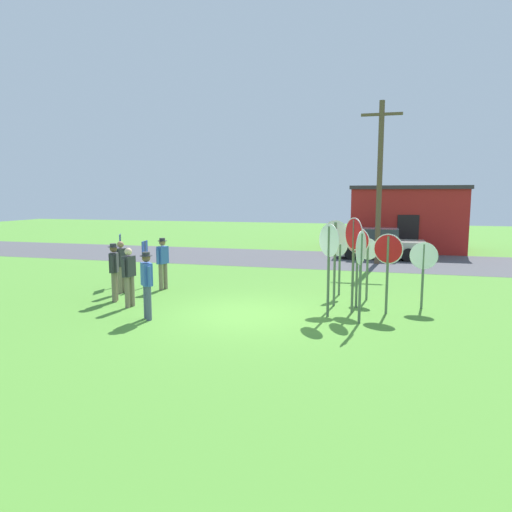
{
  "coord_description": "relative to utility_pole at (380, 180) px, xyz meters",
  "views": [
    {
      "loc": [
        3.4,
        -11.61,
        3.17
      ],
      "look_at": [
        -0.3,
        2.05,
        1.3
      ],
      "focal_mm": 32.68,
      "sensor_mm": 36.0,
      "label": 1
    }
  ],
  "objects": [
    {
      "name": "info_panel_leftmost",
      "position": [
        -7.63,
        -7.75,
        -2.73
      ],
      "size": [
        0.14,
        0.59,
        1.6
      ],
      "color": "#4C4C51",
      "rests_on": "ground"
    },
    {
      "name": "stop_sign_tallest",
      "position": [
        1.32,
        -8.44,
        -2.57
      ],
      "size": [
        0.75,
        0.16,
        1.87
      ],
      "color": "#51664C",
      "rests_on": "ground"
    },
    {
      "name": "person_with_sunhat",
      "position": [
        -7.89,
        -8.86,
        -2.88
      ],
      "size": [
        0.26,
        0.57,
        1.69
      ],
      "color": "#7A6B56",
      "rests_on": "ground"
    },
    {
      "name": "stop_sign_far_back",
      "position": [
        -0.21,
        -7.79,
        -2.57
      ],
      "size": [
        0.6,
        0.26,
        1.88
      ],
      "color": "#51664C",
      "rests_on": "ground"
    },
    {
      "name": "stop_sign_rear_left",
      "position": [
        -1.08,
        -7.31,
        -2.51
      ],
      "size": [
        0.45,
        0.55,
        1.96
      ],
      "color": "#51664C",
      "rests_on": "ground"
    },
    {
      "name": "building_background",
      "position": [
        1.52,
        6.29,
        -2.0
      ],
      "size": [
        6.22,
        4.82,
        3.65
      ],
      "color": "#B2231E",
      "rests_on": "ground"
    },
    {
      "name": "stop_sign_leaning_right",
      "position": [
        -1.12,
        -10.05,
        -2.15
      ],
      "size": [
        0.58,
        0.63,
        2.43
      ],
      "color": "#51664C",
      "rests_on": "ground"
    },
    {
      "name": "info_panel_middle",
      "position": [
        -8.59,
        -7.72,
        -2.59
      ],
      "size": [
        0.31,
        0.54,
        1.8
      ],
      "color": "#4C4C51",
      "rests_on": "ground"
    },
    {
      "name": "person_on_left",
      "position": [
        -6.67,
        -10.46,
        -2.88
      ],
      "size": [
        0.26,
        0.57,
        1.69
      ],
      "color": "#7A6B56",
      "rests_on": "ground"
    },
    {
      "name": "parked_car_on_street",
      "position": [
        0.04,
        1.88,
        -3.14
      ],
      "size": [
        4.3,
        2.03,
        1.51
      ],
      "color": "#B7B2A3",
      "rests_on": "ground"
    },
    {
      "name": "stop_sign_leaning_left",
      "position": [
        -0.46,
        -8.87,
        -2.29
      ],
      "size": [
        0.65,
        0.35,
        2.27
      ],
      "color": "#51664C",
      "rests_on": "ground"
    },
    {
      "name": "street_asphalt",
      "position": [
        -3.23,
        0.75,
        -3.82
      ],
      "size": [
        60.0,
        6.4,
        0.01
      ],
      "primitive_type": "cube",
      "color": "#4C4C51",
      "rests_on": "ground"
    },
    {
      "name": "stop_sign_center_cluster",
      "position": [
        -0.54,
        -9.47,
        -2.04
      ],
      "size": [
        0.5,
        0.73,
        2.57
      ],
      "color": "#51664C",
      "rests_on": "ground"
    },
    {
      "name": "person_in_dark_shirt",
      "position": [
        -5.54,
        -11.52,
        -2.84
      ],
      "size": [
        0.42,
        0.44,
        1.74
      ],
      "color": "#4C5670",
      "rests_on": "ground"
    },
    {
      "name": "person_in_blue",
      "position": [
        -7.46,
        -9.94,
        -2.84
      ],
      "size": [
        0.33,
        0.54,
        1.74
      ],
      "color": "#7A6B56",
      "rests_on": "ground"
    },
    {
      "name": "stop_sign_nearest",
      "position": [
        -0.3,
        -10.49,
        -2.24
      ],
      "size": [
        0.22,
        0.81,
        2.3
      ],
      "color": "#51664C",
      "rests_on": "ground"
    },
    {
      "name": "utility_pole",
      "position": [
        0.0,
        0.0,
        0.0
      ],
      "size": [
        1.8,
        0.24,
        7.3
      ],
      "color": "brown",
      "rests_on": "ground"
    },
    {
      "name": "stop_sign_rear_right",
      "position": [
        -1.09,
        -8.8,
        -2.16
      ],
      "size": [
        0.71,
        0.11,
        2.46
      ],
      "color": "#51664C",
      "rests_on": "ground"
    },
    {
      "name": "ground_plane",
      "position": [
        -3.23,
        -10.4,
        -3.83
      ],
      "size": [
        80.0,
        80.0,
        0.0
      ],
      "primitive_type": "plane",
      "color": "#518E33"
    },
    {
      "name": "person_near_signs",
      "position": [
        -6.87,
        -7.96,
        -2.84
      ],
      "size": [
        0.32,
        0.55,
        1.74
      ],
      "color": "#7A6B56",
      "rests_on": "ground"
    },
    {
      "name": "stop_sign_low_front",
      "position": [
        0.35,
        -9.34,
        -2.36
      ],
      "size": [
        0.76,
        0.29,
        2.15
      ],
      "color": "#51664C",
      "rests_on": "ground"
    }
  ]
}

